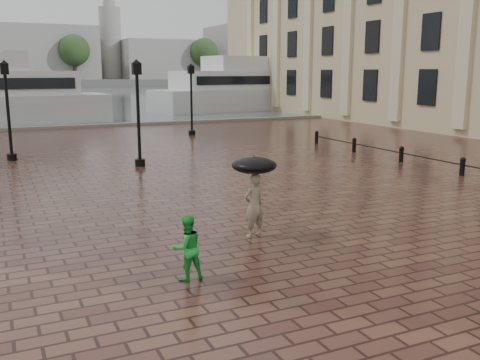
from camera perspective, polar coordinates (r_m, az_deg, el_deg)
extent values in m
plane|color=#3C201B|center=(9.89, -7.07, -12.61)|extent=(300.00, 300.00, 0.00)
plane|color=#4D575E|center=(100.74, -23.58, 8.24)|extent=(240.00, 240.00, 0.00)
cube|color=slate|center=(40.91, -21.06, 5.07)|extent=(80.00, 0.60, 0.30)
cube|color=gray|center=(159.21, -20.80, 12.54)|extent=(30.00, 22.00, 14.00)
cube|color=gray|center=(165.68, -8.33, 12.56)|extent=(25.00, 22.00, 11.00)
cube|color=gray|center=(178.98, 2.74, 13.37)|extent=(35.00, 22.00, 16.00)
cylinder|color=gray|center=(162.16, -13.62, 13.98)|extent=(6.00, 6.00, 20.00)
cylinder|color=#2D2119|center=(148.08, -17.16, 10.97)|extent=(1.00, 1.00, 8.00)
sphere|color=#213819|center=(148.18, -17.29, 13.09)|extent=(8.00, 8.00, 8.00)
cylinder|color=#2D2119|center=(157.20, -3.81, 11.44)|extent=(1.00, 1.00, 8.00)
sphere|color=#213819|center=(157.30, -3.83, 13.44)|extent=(8.00, 8.00, 8.00)
cylinder|color=#2D2119|center=(173.47, 7.58, 11.37)|extent=(1.00, 1.00, 8.00)
sphere|color=#213819|center=(173.55, 7.63, 13.18)|extent=(8.00, 8.00, 8.00)
cylinder|color=black|center=(22.83, 22.63, 1.20)|extent=(0.20, 0.20, 0.60)
sphere|color=black|center=(22.78, 22.69, 1.99)|extent=(0.22, 0.22, 0.22)
cylinder|color=black|center=(25.28, 16.82, 2.52)|extent=(0.20, 0.20, 0.60)
sphere|color=black|center=(25.24, 16.86, 3.23)|extent=(0.22, 0.22, 0.22)
cylinder|color=black|center=(27.96, 12.07, 3.57)|extent=(0.20, 0.20, 0.60)
sphere|color=black|center=(27.92, 12.10, 4.22)|extent=(0.22, 0.22, 0.22)
cylinder|color=black|center=(30.81, 8.17, 4.42)|extent=(0.20, 0.20, 0.60)
sphere|color=black|center=(30.77, 8.19, 5.01)|extent=(0.22, 0.22, 0.22)
cylinder|color=black|center=(23.65, -10.61, 1.85)|extent=(0.44, 0.44, 0.30)
cylinder|color=black|center=(23.42, -10.78, 6.32)|extent=(0.14, 0.14, 4.00)
cube|color=black|center=(23.33, -10.98, 11.58)|extent=(0.35, 0.35, 0.50)
sphere|color=beige|center=(23.33, -10.98, 11.58)|extent=(0.28, 0.28, 0.28)
cylinder|color=black|center=(34.87, -5.14, 5.05)|extent=(0.44, 0.44, 0.30)
cylinder|color=black|center=(34.72, -5.20, 8.09)|extent=(0.14, 0.14, 4.00)
cube|color=black|center=(34.66, -5.26, 11.64)|extent=(0.35, 0.35, 0.50)
sphere|color=beige|center=(34.66, -5.26, 11.64)|extent=(0.28, 0.28, 0.28)
cylinder|color=black|center=(26.91, -23.15, 2.27)|extent=(0.44, 0.44, 0.30)
cylinder|color=black|center=(26.71, -23.46, 6.19)|extent=(0.14, 0.14, 4.00)
cube|color=black|center=(26.64, -23.83, 10.79)|extent=(0.35, 0.35, 0.50)
sphere|color=beige|center=(26.64, -23.83, 10.79)|extent=(0.28, 0.28, 0.28)
imported|color=gray|center=(13.19, 1.50, -2.71)|extent=(0.65, 0.50, 1.58)
imported|color=green|center=(10.56, -5.68, -7.20)|extent=(0.67, 0.55, 1.30)
cube|color=silver|center=(58.90, 1.65, 8.65)|extent=(24.01, 9.85, 2.24)
cube|color=silver|center=(58.83, 1.66, 10.65)|extent=(19.28, 8.25, 1.87)
cube|color=silver|center=(58.83, 1.67, 12.29)|extent=(11.82, 6.31, 1.50)
cylinder|color=black|center=(60.62, 3.86, 13.83)|extent=(1.12, 1.12, 2.24)
cube|color=black|center=(56.88, 3.20, 10.61)|extent=(17.47, 3.40, 0.84)
cube|color=black|center=(60.82, 0.23, 10.68)|extent=(17.47, 3.40, 0.84)
cylinder|color=black|center=(13.06, 1.51, -0.35)|extent=(0.02, 0.02, 0.95)
ellipsoid|color=black|center=(12.98, 1.52, 1.57)|extent=(1.10, 1.10, 0.39)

